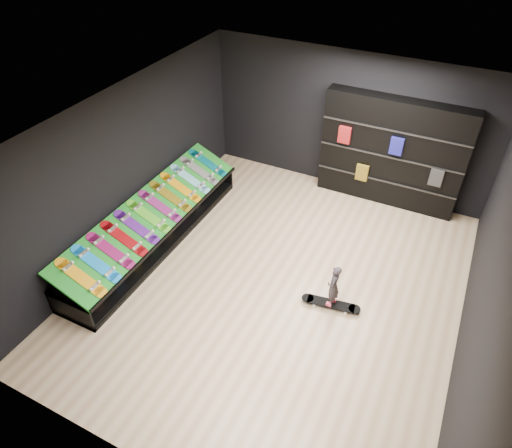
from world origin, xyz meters
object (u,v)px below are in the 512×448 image
at_px(display_rack, 155,231).
at_px(child, 332,293).
at_px(floor_skateboard, 331,305).
at_px(back_shelving, 391,153).

bearing_deg(display_rack, child, -1.62).
relative_size(floor_skateboard, child, 2.04).
height_order(back_shelving, floor_skateboard, back_shelving).
bearing_deg(back_shelving, child, -89.95).
distance_m(floor_skateboard, child, 0.29).
relative_size(back_shelving, child, 5.96).
xyz_separation_m(back_shelving, child, (0.00, -3.42, -0.82)).
relative_size(display_rack, back_shelving, 1.57).
relative_size(back_shelving, floor_skateboard, 2.92).
xyz_separation_m(display_rack, floor_skateboard, (3.58, -0.10, -0.21)).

